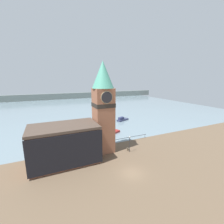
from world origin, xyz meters
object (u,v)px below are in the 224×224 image
at_px(pier_building, 65,144).
at_px(boat_near, 111,133).
at_px(lamp_post, 130,141).
at_px(mooring_bollard_near, 129,149).
at_px(mooring_bollard_far, 127,149).
at_px(clock_tower, 103,106).
at_px(boat_far, 122,119).

distance_m(pier_building, boat_near, 18.55).
bearing_deg(lamp_post, mooring_bollard_near, 68.40).
relative_size(pier_building, mooring_bollard_far, 16.44).
bearing_deg(mooring_bollard_far, mooring_bollard_near, -26.20).
bearing_deg(mooring_bollard_far, clock_tower, 155.17).
bearing_deg(mooring_bollard_far, boat_near, 86.87).
relative_size(boat_near, lamp_post, 1.70).
height_order(clock_tower, pier_building, clock_tower).
height_order(mooring_bollard_near, mooring_bollard_far, mooring_bollard_far).
bearing_deg(clock_tower, boat_far, 52.68).
bearing_deg(boat_near, mooring_bollard_near, -114.95).
relative_size(boat_far, mooring_bollard_near, 8.38).
bearing_deg(boat_near, lamp_post, -116.11).
xyz_separation_m(boat_far, mooring_bollard_near, (-11.00, -24.15, -0.21)).
xyz_separation_m(pier_building, mooring_bollard_far, (14.18, -0.99, -3.50)).
bearing_deg(pier_building, mooring_bollard_far, -3.98).
height_order(pier_building, boat_near, pier_building).
distance_m(boat_near, boat_far, 16.35).
relative_size(pier_building, mooring_bollard_near, 19.38).
bearing_deg(boat_near, pier_building, -167.71).
distance_m(pier_building, lamp_post, 14.38).
xyz_separation_m(boat_near, lamp_post, (-0.60, -12.44, 2.25)).
relative_size(pier_building, lamp_post, 3.41).
bearing_deg(boat_far, lamp_post, -135.55).
bearing_deg(clock_tower, boat_near, 57.84).
xyz_separation_m(boat_near, mooring_bollard_far, (-0.64, -11.61, -0.06)).
xyz_separation_m(boat_far, lamp_post, (-11.27, -24.83, 2.18)).
bearing_deg(mooring_bollard_near, lamp_post, -111.60).
distance_m(clock_tower, pier_building, 11.53).
xyz_separation_m(clock_tower, lamp_post, (5.20, -3.22, -8.24)).
bearing_deg(clock_tower, pier_building, -171.16).
relative_size(clock_tower, boat_near, 3.10).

